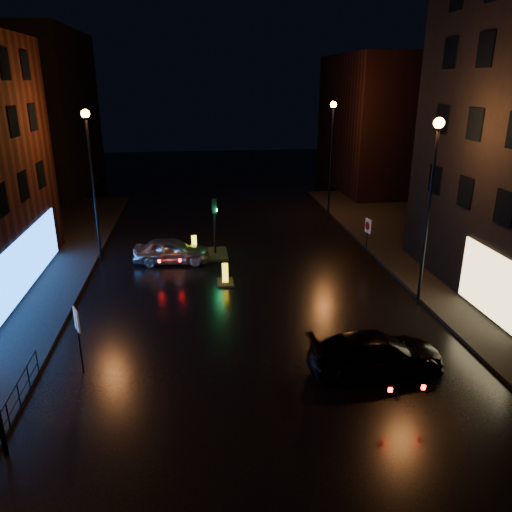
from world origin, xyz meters
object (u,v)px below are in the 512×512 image
(dark_sedan, at_px, (376,353))
(bollard_far, at_px, (194,249))
(road_sign_left, at_px, (77,325))
(road_sign_right, at_px, (368,229))
(bollard_near, at_px, (225,279))
(silver_hatchback, at_px, (172,251))
(traffic_signal, at_px, (215,247))

(dark_sedan, distance_m, bollard_far, 15.20)
(road_sign_left, distance_m, road_sign_right, 17.08)
(bollard_far, relative_size, road_sign_right, 0.54)
(dark_sedan, height_order, road_sign_right, road_sign_right)
(dark_sedan, relative_size, road_sign_right, 1.98)
(road_sign_left, height_order, road_sign_right, road_sign_left)
(bollard_near, height_order, road_sign_left, road_sign_left)
(silver_hatchback, bearing_deg, dark_sedan, -143.47)
(road_sign_right, bearing_deg, bollard_near, 8.46)
(dark_sedan, distance_m, road_sign_right, 11.84)
(traffic_signal, xyz_separation_m, silver_hatchback, (-2.51, -1.01, 0.22))
(dark_sedan, bearing_deg, bollard_near, 25.60)
(silver_hatchback, distance_m, road_sign_right, 11.15)
(traffic_signal, xyz_separation_m, road_sign_right, (8.55, -1.96, 1.34))
(traffic_signal, bearing_deg, bollard_far, 153.37)
(bollard_near, bearing_deg, road_sign_right, 16.88)
(bollard_far, bearing_deg, bollard_near, -84.46)
(dark_sedan, bearing_deg, bollard_far, 21.40)
(bollard_near, distance_m, bollard_far, 5.32)
(bollard_far, bearing_deg, road_sign_left, -118.91)
(dark_sedan, bearing_deg, road_sign_left, 80.09)
(bollard_far, bearing_deg, dark_sedan, -76.59)
(dark_sedan, relative_size, bollard_far, 3.66)
(road_sign_right, bearing_deg, traffic_signal, -21.40)
(bollard_near, relative_size, road_sign_right, 0.50)
(bollard_near, distance_m, road_sign_right, 8.79)
(dark_sedan, relative_size, road_sign_left, 1.98)
(bollard_near, distance_m, road_sign_left, 9.47)
(traffic_signal, distance_m, silver_hatchback, 2.71)
(traffic_signal, xyz_separation_m, bollard_near, (0.28, -4.48, -0.27))
(road_sign_left, bearing_deg, traffic_signal, 41.28)
(silver_hatchback, distance_m, bollard_near, 4.48)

